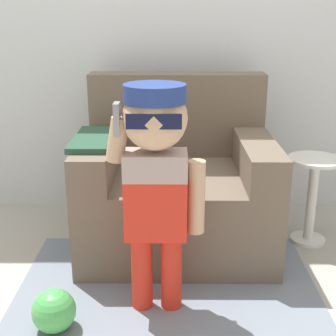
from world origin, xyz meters
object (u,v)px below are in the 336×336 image
Objects in this scene: person_child at (156,166)px; armchair at (177,188)px; side_table at (312,192)px; toy_ball at (54,311)px.

armchair is at bearing 81.99° from person_child.
armchair is at bearing 179.87° from side_table.
person_child is (-0.09, -0.65, 0.34)m from armchair.
person_child is 1.98× the size of side_table.
person_child reaches higher than side_table.
person_child is at bearing -143.05° from side_table.
armchair is 1.00m from toy_ball.
side_table is at bearing 36.95° from person_child.
armchair is 5.71× the size of toy_ball.
armchair is at bearing 57.82° from toy_ball.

